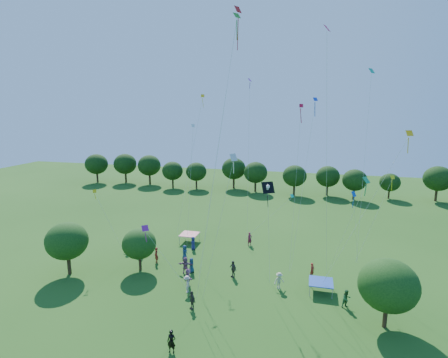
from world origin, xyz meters
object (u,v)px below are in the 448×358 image
near_tree_north (139,244)px  red_high_kite (230,68)px  tent_blue (321,282)px  near_tree_east (388,285)px  tent_red_stripe (189,234)px  pirate_kite (268,189)px  man_in_black (171,341)px  near_tree_west (67,241)px

near_tree_north → red_high_kite: size_ratio=0.19×
tent_blue → red_high_kite: 21.60m
near_tree_east → tent_blue: (-4.84, 4.29, -2.56)m
tent_red_stripe → red_high_kite: 22.70m
near_tree_east → near_tree_north: bearing=169.6°
near_tree_north → red_high_kite: bearing=1.6°
tent_red_stripe → pirate_kite: 17.59m
tent_red_stripe → man_in_black: man_in_black is taller
near_tree_north → tent_blue: (18.75, -0.05, -1.94)m
near_tree_east → red_high_kite: red_high_kite is taller
near_tree_west → near_tree_east: (30.35, -1.64, -0.07)m
near_tree_north → near_tree_east: bearing=-10.4°
pirate_kite → red_high_kite: (-3.87, 1.47, 10.68)m
red_high_kite → tent_blue: bearing=-2.1°
near_tree_west → near_tree_north: (6.75, 2.70, -0.69)m
near_tree_west → man_in_black: near_tree_west is taller
tent_blue → near_tree_west: bearing=-174.1°
near_tree_east → tent_red_stripe: (-21.19, 13.24, -2.56)m
man_in_black → near_tree_west: bearing=149.9°
near_tree_east → man_in_black: 17.00m
near_tree_east → pirate_kite: size_ratio=0.61×
tent_red_stripe → man_in_black: (5.92, -20.17, -0.17)m
near_tree_north → man_in_black: 14.17m
near_tree_north → near_tree_east: (23.59, -4.34, 0.62)m
man_in_black → red_high_kite: (1.48, 11.55, 19.82)m
tent_blue → red_high_kite: size_ratio=0.09×
near_tree_east → pirate_kite: pirate_kite is taller
near_tree_west → tent_blue: (25.50, 2.65, -2.63)m
pirate_kite → man_in_black: bearing=-118.0°
near_tree_north → tent_red_stripe: 9.42m
pirate_kite → red_high_kite: red_high_kite is taller
near_tree_north → tent_red_stripe: bearing=74.9°
tent_blue → red_high_kite: bearing=177.9°
tent_blue → red_high_kite: red_high_kite is taller
near_tree_north → near_tree_west: bearing=-158.2°
near_tree_north → near_tree_east: near_tree_east is taller
near_tree_west → near_tree_north: bearing=21.8°
near_tree_west → near_tree_north: near_tree_west is taller
near_tree_west → tent_red_stripe: bearing=51.7°
tent_red_stripe → near_tree_east: bearing=-32.0°
man_in_black → red_high_kite: red_high_kite is taller
tent_blue → tent_red_stripe: bearing=151.3°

